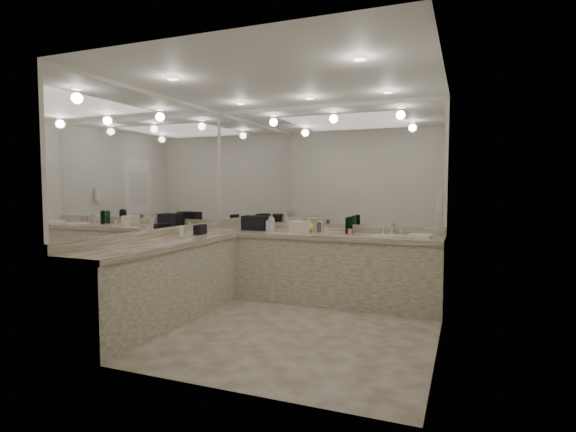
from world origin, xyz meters
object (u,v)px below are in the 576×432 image
at_px(soap_bottle_a, 272,222).
at_px(soap_bottle_b, 269,223).
at_px(wall_phone, 440,201).
at_px(black_toiletry_bag, 255,223).
at_px(cream_cosmetic_case, 299,227).
at_px(soap_bottle_c, 309,226).
at_px(sink, 389,236).
at_px(hand_towel, 420,236).

bearing_deg(soap_bottle_a, soap_bottle_b, -101.08).
xyz_separation_m(wall_phone, soap_bottle_b, (-2.21, 0.49, -0.35)).
bearing_deg(soap_bottle_b, black_toiletry_bag, 166.79).
relative_size(black_toiletry_bag, cream_cosmetic_case, 1.30).
relative_size(soap_bottle_a, soap_bottle_c, 1.41).
bearing_deg(soap_bottle_a, wall_phone, -14.01).
xyz_separation_m(sink, cream_cosmetic_case, (-1.16, -0.05, 0.08)).
distance_m(wall_phone, black_toiletry_bag, 2.53).
height_order(sink, wall_phone, wall_phone).
bearing_deg(soap_bottle_b, wall_phone, -12.58).
xyz_separation_m(black_toiletry_bag, cream_cosmetic_case, (0.68, -0.09, -0.02)).
bearing_deg(wall_phone, hand_towel, 119.26).
xyz_separation_m(sink, hand_towel, (0.37, -0.09, 0.03)).
height_order(wall_phone, cream_cosmetic_case, wall_phone).
bearing_deg(hand_towel, soap_bottle_c, 174.01).
height_order(soap_bottle_a, soap_bottle_c, soap_bottle_a).
relative_size(sink, cream_cosmetic_case, 1.68).
relative_size(sink, soap_bottle_a, 1.83).
distance_m(cream_cosmetic_case, hand_towel, 1.54).
distance_m(black_toiletry_bag, cream_cosmetic_case, 0.69).
relative_size(black_toiletry_bag, soap_bottle_c, 1.98).
xyz_separation_m(wall_phone, hand_towel, (-0.23, 0.41, -0.43)).
bearing_deg(wall_phone, soap_bottle_b, 167.42).
bearing_deg(wall_phone, black_toiletry_bag, 167.36).
bearing_deg(black_toiletry_bag, soap_bottle_a, -0.06).
height_order(sink, soap_bottle_b, soap_bottle_b).
height_order(soap_bottle_a, soap_bottle_b, soap_bottle_a).
bearing_deg(soap_bottle_b, soap_bottle_a, 78.92).
distance_m(sink, soap_bottle_a, 1.60).
distance_m(hand_towel, soap_bottle_a, 1.97).
distance_m(black_toiletry_bag, soap_bottle_b, 0.24).
bearing_deg(soap_bottle_a, sink, -1.71).
xyz_separation_m(hand_towel, soap_bottle_b, (-1.98, 0.08, 0.08)).
xyz_separation_m(wall_phone, soap_bottle_c, (-1.66, 0.56, -0.36)).
height_order(black_toiletry_bag, soap_bottle_c, black_toiletry_bag).
height_order(sink, hand_towel, hand_towel).
relative_size(cream_cosmetic_case, hand_towel, 1.05).
bearing_deg(soap_bottle_b, hand_towel, -2.36).
bearing_deg(sink, black_toiletry_bag, 178.51).
distance_m(cream_cosmetic_case, soap_bottle_a, 0.44).
height_order(hand_towel, soap_bottle_c, soap_bottle_c).
height_order(hand_towel, soap_bottle_a, soap_bottle_a).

